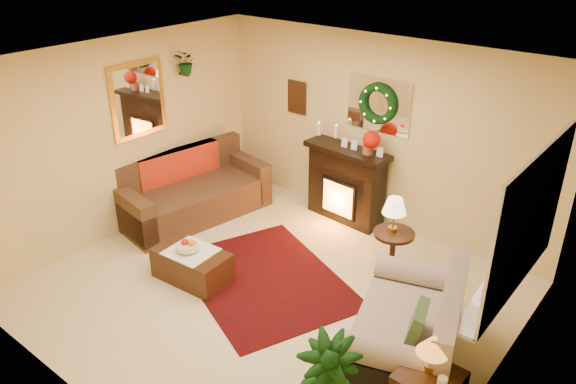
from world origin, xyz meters
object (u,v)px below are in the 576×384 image
Objects in this scene: sofa at (194,189)px; fireplace at (346,183)px; loveseat at (407,322)px; side_table_round at (392,254)px; coffee_table at (192,264)px.

sofa is 2.16m from fireplace.
side_table_round is (-0.78, 1.11, -0.09)m from loveseat.
fireplace reaches higher than coffee_table.
coffee_table is at bearing -98.39° from fireplace.
coffee_table is (-2.60, -0.40, -0.21)m from loveseat.
side_table_round is at bearing 35.74° from coffee_table.
fireplace is 1.77× the size of side_table_round.
sofa is at bearing -172.53° from side_table_round.
loveseat is 1.36m from side_table_round.
side_table_round is 0.69× the size of coffee_table.
loveseat is 2.64m from coffee_table.
coffee_table is at bearing -140.38° from side_table_round.
fireplace reaches higher than loveseat.
fireplace is (1.72, 1.30, 0.12)m from sofa.
sofa is 2.35× the size of coffee_table.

